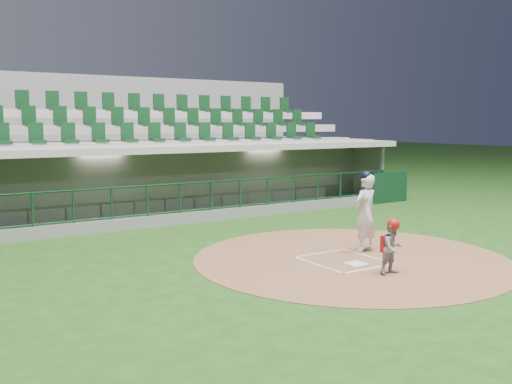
{
  "coord_description": "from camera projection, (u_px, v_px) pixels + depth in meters",
  "views": [
    {
      "loc": [
        -8.45,
        -9.76,
        3.1
      ],
      "look_at": [
        -0.48,
        2.6,
        1.3
      ],
      "focal_mm": 40.0,
      "sensor_mm": 36.0,
      "label": 1
    }
  ],
  "objects": [
    {
      "name": "home_plate",
      "position": [
        356.0,
        264.0,
        12.48
      ],
      "size": [
        0.43,
        0.43,
        0.02
      ],
      "primitive_type": "cube",
      "color": "silver",
      "rests_on": "dirt_circle"
    },
    {
      "name": "dugout_structure",
      "position": [
        190.0,
        185.0,
        19.58
      ],
      "size": [
        16.4,
        3.7,
        3.0
      ],
      "color": "gray",
      "rests_on": "ground"
    },
    {
      "name": "batter",
      "position": [
        365.0,
        212.0,
        13.6
      ],
      "size": [
        0.91,
        0.91,
        1.95
      ],
      "color": "silver",
      "rests_on": "dirt_circle"
    },
    {
      "name": "ground",
      "position": [
        335.0,
        258.0,
        13.06
      ],
      "size": [
        120.0,
        120.0,
        0.0
      ],
      "primitive_type": "plane",
      "color": "#1A3F12",
      "rests_on": "ground"
    },
    {
      "name": "batter_box_chalk",
      "position": [
        344.0,
        260.0,
        12.81
      ],
      "size": [
        1.55,
        1.8,
        0.01
      ],
      "color": "white",
      "rests_on": "ground"
    },
    {
      "name": "seating_deck",
      "position": [
        150.0,
        166.0,
        21.99
      ],
      "size": [
        17.0,
        6.72,
        5.15
      ],
      "color": "gray",
      "rests_on": "ground"
    },
    {
      "name": "catcher",
      "position": [
        393.0,
        246.0,
        11.62
      ],
      "size": [
        0.53,
        0.42,
        1.16
      ],
      "color": "gray",
      "rests_on": "dirt_circle"
    },
    {
      "name": "dirt_circle",
      "position": [
        351.0,
        258.0,
        13.06
      ],
      "size": [
        7.2,
        7.2,
        0.01
      ],
      "primitive_type": "cylinder",
      "color": "brown",
      "rests_on": "ground"
    }
  ]
}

